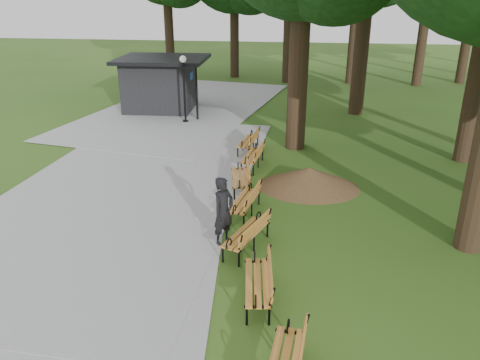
# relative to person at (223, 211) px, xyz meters

# --- Properties ---
(ground) EXTENTS (100.00, 100.00, 0.00)m
(ground) POSITION_rel_person_xyz_m (0.05, 0.53, -0.92)
(ground) COLOR #2B4F16
(ground) RESTS_ON ground
(path) EXTENTS (12.00, 38.00, 0.06)m
(path) POSITION_rel_person_xyz_m (-3.95, 3.53, -0.89)
(path) COLOR #959597
(path) RESTS_ON ground
(person) EXTENTS (0.72, 0.80, 1.83)m
(person) POSITION_rel_person_xyz_m (0.00, 0.00, 0.00)
(person) COLOR black
(person) RESTS_ON ground
(kiosk) EXTENTS (4.74, 4.18, 2.85)m
(kiosk) POSITION_rel_person_xyz_m (-5.92, 13.90, 0.51)
(kiosk) COLOR black
(kiosk) RESTS_ON ground
(lamp_post) EXTENTS (0.32, 0.32, 3.24)m
(lamp_post) POSITION_rel_person_xyz_m (-3.95, 11.55, 1.41)
(lamp_post) COLOR black
(lamp_post) RESTS_ON ground
(dirt_mound) EXTENTS (2.81, 2.81, 0.69)m
(dirt_mound) POSITION_rel_person_xyz_m (2.16, 4.11, -0.57)
(dirt_mound) COLOR #47301C
(dirt_mound) RESTS_ON ground
(bench_1) EXTENTS (0.87, 1.97, 0.88)m
(bench_1) POSITION_rel_person_xyz_m (1.12, -2.28, -0.48)
(bench_1) COLOR #B7702A
(bench_1) RESTS_ON ground
(bench_2) EXTENTS (1.23, 2.00, 0.88)m
(bench_2) POSITION_rel_person_xyz_m (0.61, -0.22, -0.48)
(bench_2) COLOR #B7702A
(bench_2) RESTS_ON ground
(bench_3) EXTENTS (0.92, 1.97, 0.88)m
(bench_3) POSITION_rel_person_xyz_m (0.31, 1.71, -0.48)
(bench_3) COLOR #B7702A
(bench_3) RESTS_ON ground
(bench_4) EXTENTS (0.97, 1.98, 0.88)m
(bench_4) POSITION_rel_person_xyz_m (-0.07, 3.52, -0.48)
(bench_4) COLOR #B7702A
(bench_4) RESTS_ON ground
(bench_5) EXTENTS (0.83, 1.96, 0.88)m
(bench_5) POSITION_rel_person_xyz_m (0.07, 5.72, -0.48)
(bench_5) COLOR #B7702A
(bench_5) RESTS_ON ground
(bench_6) EXTENTS (0.84, 1.96, 0.88)m
(bench_6) POSITION_rel_person_xyz_m (-0.31, 7.49, -0.48)
(bench_6) COLOR #B7702A
(bench_6) RESTS_ON ground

